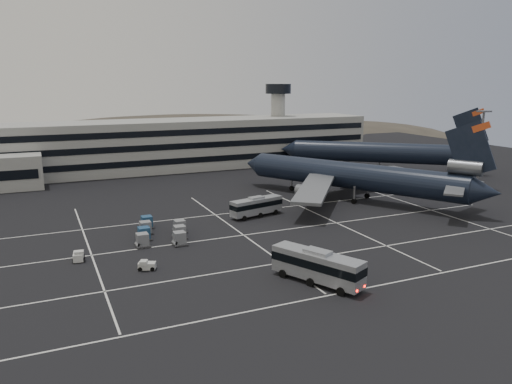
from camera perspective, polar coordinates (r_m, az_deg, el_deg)
ground at (r=81.42m, az=3.58°, el=-5.20°), size 260.00×260.00×0.00m
lane_markings at (r=82.45m, az=3.94°, el=-4.97°), size 90.00×55.62×0.01m
terminal at (r=144.77m, az=-10.61°, el=5.24°), size 125.00×26.00×24.00m
hills at (r=247.46m, az=-11.12°, el=3.74°), size 352.00×180.00×44.00m
lightpole_right at (r=126.56m, az=24.36°, el=5.55°), size 2.40×2.40×18.28m
trijet_main at (r=107.40m, az=11.26°, el=1.82°), size 42.13×52.76×18.08m
trijet_far at (r=144.58m, az=14.37°, el=4.46°), size 47.75×41.52×18.08m
bus_near at (r=63.23m, az=7.02°, el=-8.29°), size 7.88×12.41×4.37m
bus_far at (r=93.27m, az=0.05°, el=-1.56°), size 10.89×4.81×3.75m
tug_a at (r=75.12m, az=-19.64°, el=-6.90°), size 1.80×2.65×1.59m
tug_b at (r=69.19m, az=-12.28°, el=-8.18°), size 2.56×2.11×1.43m
uld_cluster at (r=82.54m, az=-10.96°, el=-4.43°), size 9.94×14.19×2.08m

